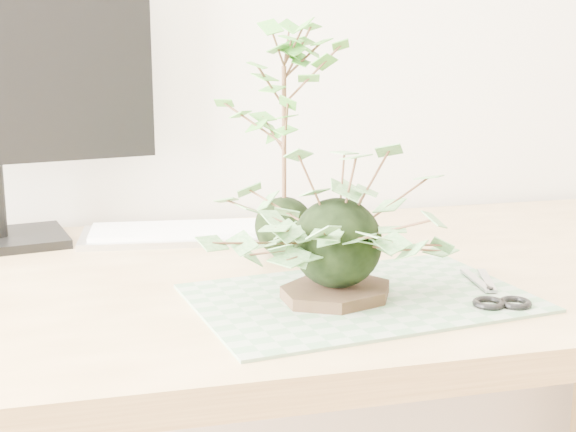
# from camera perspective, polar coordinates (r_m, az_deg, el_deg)

# --- Properties ---
(desk) EXTENTS (1.60, 0.70, 0.74)m
(desk) POSITION_cam_1_polar(r_m,az_deg,el_deg) (1.15, -0.49, -8.18)
(desk) COLOR tan
(desk) RESTS_ON ground_plane
(cutting_mat) EXTENTS (0.44, 0.33, 0.00)m
(cutting_mat) POSITION_cam_1_polar(r_m,az_deg,el_deg) (1.01, 5.18, -5.82)
(cutting_mat) COLOR #547E58
(cutting_mat) RESTS_ON desk
(stone_dish) EXTENTS (0.19, 0.19, 0.01)m
(stone_dish) POSITION_cam_1_polar(r_m,az_deg,el_deg) (1.00, 3.46, -5.42)
(stone_dish) COLOR black
(stone_dish) RESTS_ON cutting_mat
(ivy_kokedama) EXTENTS (0.32, 0.32, 0.22)m
(ivy_kokedama) POSITION_cam_1_polar(r_m,az_deg,el_deg) (0.97, 3.55, 1.05)
(ivy_kokedama) COLOR black
(ivy_kokedama) RESTS_ON stone_dish
(maple_kokedama) EXTENTS (0.20, 0.20, 0.37)m
(maple_kokedama) POSITION_cam_1_polar(r_m,az_deg,el_deg) (1.17, -0.29, 9.55)
(maple_kokedama) COLOR black
(maple_kokedama) RESTS_ON desk
(keyboard) EXTENTS (0.47, 0.18, 0.02)m
(keyboard) POSITION_cam_1_polar(r_m,az_deg,el_deg) (1.32, -4.69, -1.12)
(keyboard) COLOR #B4B4B4
(keyboard) RESTS_ON desk
(scissors) EXTENTS (0.08, 0.17, 0.01)m
(scissors) POSITION_cam_1_polar(r_m,az_deg,el_deg) (1.02, 14.92, -5.62)
(scissors) COLOR #929298
(scissors) RESTS_ON cutting_mat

